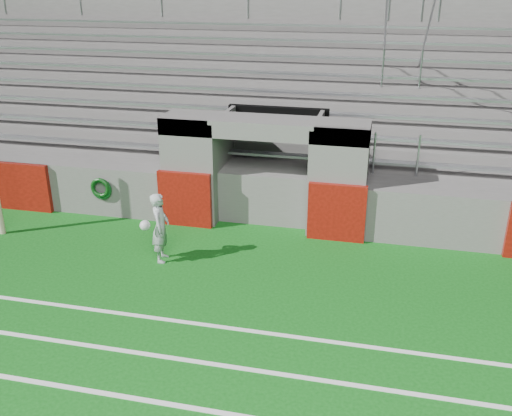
# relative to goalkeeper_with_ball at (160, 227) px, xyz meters

# --- Properties ---
(ground) EXTENTS (90.00, 90.00, 0.00)m
(ground) POSITION_rel_goalkeeper_with_ball_xyz_m (1.70, -1.12, -0.76)
(ground) COLOR #0D5112
(ground) RESTS_ON ground
(stadium_structure) EXTENTS (26.00, 8.48, 5.42)m
(stadium_structure) POSITION_rel_goalkeeper_with_ball_xyz_m (1.70, 6.85, 0.73)
(stadium_structure) COLOR #5B5856
(stadium_structure) RESTS_ON ground
(goalkeeper_with_ball) EXTENTS (0.55, 0.69, 1.51)m
(goalkeeper_with_ball) POSITION_rel_goalkeeper_with_ball_xyz_m (0.00, 0.00, 0.00)
(goalkeeper_with_ball) COLOR #ADB1B6
(goalkeeper_with_ball) RESTS_ON ground
(hose_coil) EXTENTS (0.54, 0.15, 0.58)m
(hose_coil) POSITION_rel_goalkeeper_with_ball_xyz_m (-2.27, 1.81, 0.02)
(hose_coil) COLOR #0E4619
(hose_coil) RESTS_ON ground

